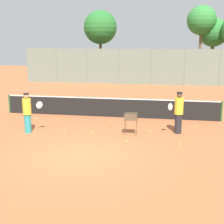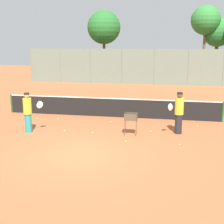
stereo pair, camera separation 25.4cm
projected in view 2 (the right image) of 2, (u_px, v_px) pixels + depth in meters
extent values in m
plane|color=#B26038|center=(79.00, 155.00, 11.49)|extent=(80.00, 80.00, 0.00)
cylinder|color=#26592D|center=(12.00, 103.00, 18.28)|extent=(0.10, 0.10, 1.07)
cylinder|color=#26592D|center=(223.00, 112.00, 16.10)|extent=(0.10, 0.10, 1.07)
cube|color=black|center=(111.00, 108.00, 17.20)|extent=(11.86, 0.01, 1.01)
cube|color=white|center=(111.00, 98.00, 17.08)|extent=(11.86, 0.02, 0.06)
cylinder|color=gray|center=(31.00, 65.00, 32.08)|extent=(0.08, 0.08, 3.39)
cylinder|color=gray|center=(60.00, 66.00, 31.50)|extent=(0.08, 0.08, 3.39)
cylinder|color=gray|center=(90.00, 66.00, 30.92)|extent=(0.08, 0.08, 3.39)
cylinder|color=gray|center=(122.00, 66.00, 30.33)|extent=(0.08, 0.08, 3.39)
cylinder|color=gray|center=(154.00, 67.00, 29.75)|extent=(0.08, 0.08, 3.39)
cylinder|color=gray|center=(188.00, 68.00, 29.17)|extent=(0.08, 0.08, 3.39)
cylinder|color=gray|center=(224.00, 68.00, 28.59)|extent=(0.08, 0.08, 3.39)
cube|color=gray|center=(138.00, 67.00, 30.04)|extent=(22.08, 0.01, 3.39)
cylinder|color=brown|center=(216.00, 61.00, 33.06)|extent=(0.37, 0.37, 4.11)
sphere|color=#338438|center=(218.00, 32.00, 32.40)|extent=(2.99, 2.99, 2.99)
cylinder|color=brown|center=(104.00, 59.00, 33.45)|extent=(0.29, 0.29, 4.48)
sphere|color=#28722D|center=(104.00, 27.00, 32.72)|extent=(3.48, 3.48, 3.48)
cylinder|color=brown|center=(203.00, 56.00, 32.40)|extent=(0.28, 0.28, 5.29)
sphere|color=#338438|center=(206.00, 20.00, 31.61)|extent=(2.99, 2.99, 2.99)
cylinder|color=teal|center=(28.00, 123.00, 14.31)|extent=(0.31, 0.31, 0.87)
cylinder|color=yellow|center=(27.00, 106.00, 14.13)|extent=(0.38, 0.38, 0.72)
sphere|color=tan|center=(27.00, 96.00, 14.03)|extent=(0.23, 0.23, 0.23)
cylinder|color=black|center=(26.00, 93.00, 14.00)|extent=(0.25, 0.25, 0.06)
cylinder|color=black|center=(36.00, 110.00, 14.25)|extent=(0.15, 0.08, 0.27)
ellipsoid|color=silver|center=(40.00, 105.00, 14.24)|extent=(0.38, 0.18, 0.43)
cylinder|color=#26262D|center=(178.00, 124.00, 14.10)|extent=(0.32, 0.32, 0.89)
cylinder|color=yellow|center=(179.00, 106.00, 13.91)|extent=(0.39, 0.39, 0.75)
sphere|color=brown|center=(180.00, 95.00, 13.80)|extent=(0.24, 0.24, 0.24)
cylinder|color=black|center=(180.00, 93.00, 13.78)|extent=(0.25, 0.25, 0.06)
cylinder|color=black|center=(173.00, 111.00, 13.74)|extent=(0.12, 0.13, 0.27)
ellipsoid|color=silver|center=(170.00, 107.00, 13.59)|extent=(0.30, 0.31, 0.43)
cylinder|color=brown|center=(124.00, 128.00, 13.81)|extent=(0.02, 0.02, 0.69)
cylinder|color=brown|center=(136.00, 129.00, 13.71)|extent=(0.02, 0.02, 0.69)
cylinder|color=brown|center=(126.00, 126.00, 14.15)|extent=(0.02, 0.02, 0.69)
cylinder|color=brown|center=(137.00, 127.00, 14.06)|extent=(0.02, 0.02, 0.69)
cube|color=brown|center=(131.00, 120.00, 13.85)|extent=(0.55, 0.40, 0.01)
cube|color=brown|center=(130.00, 118.00, 13.63)|extent=(0.55, 0.01, 0.30)
cube|color=brown|center=(131.00, 116.00, 14.01)|extent=(0.55, 0.01, 0.30)
cube|color=brown|center=(125.00, 116.00, 13.87)|extent=(0.01, 0.40, 0.30)
cube|color=brown|center=(137.00, 117.00, 13.77)|extent=(0.01, 0.40, 0.30)
sphere|color=#D1E54C|center=(134.00, 120.00, 13.71)|extent=(0.07, 0.07, 0.07)
sphere|color=#D1E54C|center=(131.00, 119.00, 13.73)|extent=(0.07, 0.07, 0.07)
sphere|color=#D1E54C|center=(131.00, 119.00, 13.86)|extent=(0.07, 0.07, 0.07)
sphere|color=#D1E54C|center=(135.00, 119.00, 13.88)|extent=(0.07, 0.07, 0.07)
sphere|color=#D1E54C|center=(131.00, 117.00, 13.87)|extent=(0.07, 0.07, 0.07)
sphere|color=#D1E54C|center=(126.00, 117.00, 13.94)|extent=(0.07, 0.07, 0.07)
sphere|color=#D1E54C|center=(136.00, 117.00, 13.92)|extent=(0.07, 0.07, 0.07)
sphere|color=#D1E54C|center=(134.00, 119.00, 13.75)|extent=(0.07, 0.07, 0.07)
sphere|color=#D1E54C|center=(135.00, 118.00, 13.85)|extent=(0.07, 0.07, 0.07)
sphere|color=#D1E54C|center=(134.00, 118.00, 13.86)|extent=(0.07, 0.07, 0.07)
sphere|color=#D1E54C|center=(58.00, 119.00, 16.71)|extent=(0.07, 0.07, 0.07)
sphere|color=#D1E54C|center=(197.00, 126.00, 15.27)|extent=(0.07, 0.07, 0.07)
sphere|color=#D1E54C|center=(150.00, 132.00, 14.38)|extent=(0.07, 0.07, 0.07)
sphere|color=#D1E54C|center=(126.00, 142.00, 12.94)|extent=(0.07, 0.07, 0.07)
sphere|color=#D1E54C|center=(37.00, 118.00, 16.83)|extent=(0.07, 0.07, 0.07)
sphere|color=#D1E54C|center=(180.00, 145.00, 12.54)|extent=(0.07, 0.07, 0.07)
sphere|color=#D1E54C|center=(93.00, 133.00, 14.17)|extent=(0.07, 0.07, 0.07)
sphere|color=#D1E54C|center=(111.00, 122.00, 16.11)|extent=(0.07, 0.07, 0.07)
sphere|color=#D1E54C|center=(64.00, 131.00, 14.49)|extent=(0.07, 0.07, 0.07)
cube|color=#3F4C8C|center=(98.00, 74.00, 36.02)|extent=(4.20, 1.70, 0.90)
cube|color=#33383D|center=(96.00, 67.00, 35.88)|extent=(2.20, 1.50, 0.70)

